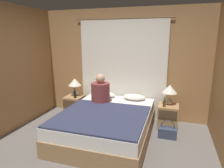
# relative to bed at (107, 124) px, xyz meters

# --- Properties ---
(ground_plane) EXTENTS (16.00, 16.00, 0.00)m
(ground_plane) POSITION_rel_bed_xyz_m (0.00, -0.76, -0.25)
(ground_plane) COLOR #66605B
(wall_back) EXTENTS (3.95, 0.06, 2.50)m
(wall_back) POSITION_rel_bed_xyz_m (0.00, 1.16, 1.00)
(wall_back) COLOR #A37547
(wall_back) RESTS_ON ground_plane
(curtain_panel) EXTENTS (2.22, 0.02, 2.27)m
(curtain_panel) POSITION_rel_bed_xyz_m (0.00, 1.10, 0.88)
(curtain_panel) COLOR white
(curtain_panel) RESTS_ON ground_plane
(bed) EXTENTS (1.59, 2.09, 0.51)m
(bed) POSITION_rel_bed_xyz_m (0.00, 0.00, 0.00)
(bed) COLOR #99754C
(bed) RESTS_ON ground_plane
(nightstand_left) EXTENTS (0.41, 0.44, 0.49)m
(nightstand_left) POSITION_rel_bed_xyz_m (-1.09, 0.76, -0.01)
(nightstand_left) COLOR #A87F51
(nightstand_left) RESTS_ON ground_plane
(nightstand_right) EXTENTS (0.41, 0.44, 0.49)m
(nightstand_right) POSITION_rel_bed_xyz_m (1.09, 0.76, -0.01)
(nightstand_right) COLOR #A87F51
(nightstand_right) RESTS_ON ground_plane
(lamp_left) EXTENTS (0.30, 0.30, 0.42)m
(lamp_left) POSITION_rel_bed_xyz_m (-1.09, 0.81, 0.53)
(lamp_left) COLOR #B2A899
(lamp_left) RESTS_ON nightstand_left
(lamp_right) EXTENTS (0.30, 0.30, 0.42)m
(lamp_right) POSITION_rel_bed_xyz_m (1.09, 0.81, 0.53)
(lamp_right) COLOR #B2A899
(lamp_right) RESTS_ON nightstand_right
(pillow_left) EXTENTS (0.50, 0.32, 0.12)m
(pillow_left) POSITION_rel_bed_xyz_m (-0.35, 0.84, 0.32)
(pillow_left) COLOR silver
(pillow_left) RESTS_ON bed
(pillow_right) EXTENTS (0.50, 0.32, 0.12)m
(pillow_right) POSITION_rel_bed_xyz_m (0.35, 0.84, 0.32)
(pillow_right) COLOR silver
(pillow_right) RESTS_ON bed
(blanket_on_bed) EXTENTS (1.53, 1.43, 0.03)m
(blanket_on_bed) POSITION_rel_bed_xyz_m (0.00, -0.30, 0.27)
(blanket_on_bed) COLOR #2D334C
(blanket_on_bed) RESTS_ON bed
(person_left_in_bed) EXTENTS (0.39, 0.39, 0.61)m
(person_left_in_bed) POSITION_rel_bed_xyz_m (-0.30, 0.46, 0.50)
(person_left_in_bed) COLOR brown
(person_left_in_bed) RESTS_ON bed
(beer_bottle_on_left_stand) EXTENTS (0.06, 0.06, 0.23)m
(beer_bottle_on_left_stand) POSITION_rel_bed_xyz_m (-1.01, 0.64, 0.33)
(beer_bottle_on_left_stand) COLOR black
(beer_bottle_on_left_stand) RESTS_ON nightstand_left
(beer_bottle_on_right_stand) EXTENTS (0.06, 0.06, 0.20)m
(beer_bottle_on_right_stand) POSITION_rel_bed_xyz_m (1.01, 0.64, 0.31)
(beer_bottle_on_right_stand) COLOR #513819
(beer_bottle_on_right_stand) RESTS_ON nightstand_right
(handbag_on_floor) EXTENTS (0.34, 0.18, 0.36)m
(handbag_on_floor) POSITION_rel_bed_xyz_m (1.11, 0.29, -0.15)
(handbag_on_floor) COLOR #333D56
(handbag_on_floor) RESTS_ON ground_plane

